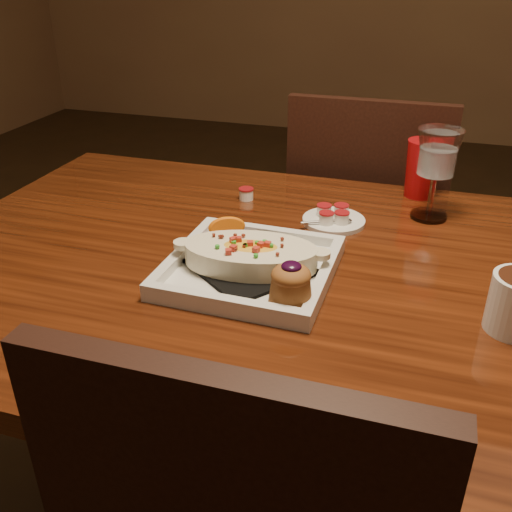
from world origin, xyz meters
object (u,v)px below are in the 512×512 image
(saucer, at_px, (333,218))
(chair_far, at_px, (364,241))
(goblet, at_px, (437,158))
(table, at_px, (323,318))
(red_tumbler, at_px, (422,169))
(plate, at_px, (254,262))

(saucer, bearing_deg, chair_far, 86.63)
(chair_far, height_order, goblet, goblet)
(table, xyz_separation_m, goblet, (0.16, 0.28, 0.22))
(saucer, relative_size, red_tumbler, 1.00)
(table, xyz_separation_m, red_tumbler, (0.13, 0.40, 0.16))
(goblet, xyz_separation_m, saucer, (-0.18, -0.09, -0.12))
(table, relative_size, goblet, 8.13)
(plate, relative_size, goblet, 1.49)
(chair_far, relative_size, saucer, 7.39)
(plate, xyz_separation_m, saucer, (0.09, 0.25, -0.02))
(chair_far, distance_m, plate, 0.75)
(table, bearing_deg, chair_far, 90.00)
(red_tumbler, bearing_deg, plate, -118.01)
(goblet, bearing_deg, plate, -128.47)
(chair_far, relative_size, red_tumbler, 7.37)
(plate, bearing_deg, saucer, 72.06)
(plate, bearing_deg, table, 27.96)
(saucer, xyz_separation_m, red_tumbler, (0.16, 0.20, 0.05))
(plate, height_order, goblet, goblet)
(chair_far, height_order, red_tumbler, chair_far)
(chair_far, relative_size, plate, 3.38)
(chair_far, bearing_deg, saucer, 86.63)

